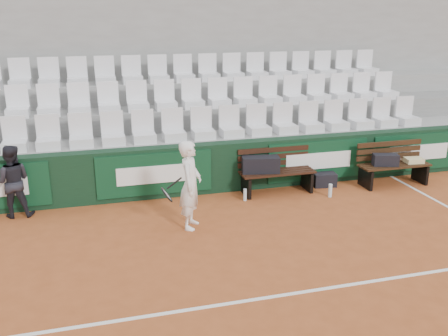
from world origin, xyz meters
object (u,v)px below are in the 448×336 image
Objects in this scene: water_bottle_near at (245,195)px; bench_left at (277,182)px; sports_bag_left at (261,164)px; sports_bag_ground at (324,180)px; bench_right at (393,174)px; sports_bag_right at (385,160)px; water_bottle_far at (330,191)px; ball_kid at (12,181)px; tennis_player at (190,185)px.

bench_left is at bearing 18.91° from water_bottle_near.
sports_bag_ground is at bearing 2.27° from sports_bag_left.
sports_bag_right is (-0.24, -0.02, 0.34)m from bench_right.
water_bottle_far is 5.89m from ball_kid.
bench_left is 5.66× the size of water_bottle_far.
sports_bag_right is 2.15× the size of water_bottle_near.
sports_bag_right is at bearing -175.47° from bench_right.
water_bottle_far is at bearing -23.74° from sports_bag_left.
sports_bag_right is 4.39m from tennis_player.
sports_bag_left is 2.76× the size of water_bottle_far.
tennis_player reaches higher than water_bottle_near.
tennis_player reaches higher than ball_kid.
bench_right is 7.45m from ball_kid.
bench_left is 1.00× the size of tennis_player.
bench_left is at bearing -175.01° from sports_bag_ground.
tennis_player is at bearing -143.88° from sports_bag_left.
sports_bag_left is 1.45× the size of sports_bag_right.
sports_bag_ground is 0.35× the size of ball_kid.
bench_left is 2.53m from bench_right.
tennis_player is (-3.09, -1.27, 0.61)m from sports_bag_ground.
water_bottle_far is at bearing -8.77° from water_bottle_near.
water_bottle_near is 1.67m from tennis_player.
sports_bag_left is at bearing 174.34° from sports_bag_right.
ball_kid reaches higher than sports_bag_right.
ball_kid is (-6.00, 0.02, 0.51)m from sports_bag_ground.
ball_kid is at bearing 173.86° from water_bottle_far.
sports_bag_right is 1.91× the size of water_bottle_far.
sports_bag_right reaches higher than bench_right.
bench_left is at bearing -6.35° from sports_bag_left.
water_bottle_near is 0.18× the size of ball_kid.
bench_right is 3.25× the size of sports_bag_ground.
sports_bag_right is (2.28, -0.22, 0.34)m from bench_left.
sports_bag_right reaches higher than bench_left.
sports_bag_ground is at bearing 168.20° from bench_right.
water_bottle_near is 1.69m from water_bottle_far.
sports_bag_right is (2.63, -0.26, -0.04)m from sports_bag_left.
ball_kid is at bearing 156.21° from tennis_player.
water_bottle_near is 0.88× the size of water_bottle_far.
bench_left and bench_right have the same top height.
sports_bag_left is at bearing -178.49° from ball_kid.
sports_bag_right is at bearing -14.91° from sports_bag_ground.
bench_left is at bearing -178.87° from ball_kid.
sports_bag_left reaches higher than bench_right.
ball_kid reaches higher than water_bottle_far.
sports_bag_left reaches higher than sports_bag_right.
ball_kid is at bearing 179.08° from sports_bag_left.
sports_bag_ground reaches higher than water_bottle_far.
tennis_player is (-1.25, -0.91, 0.63)m from water_bottle_near.
water_bottle_near is at bearing -161.09° from bench_left.
bench_right reaches higher than water_bottle_near.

